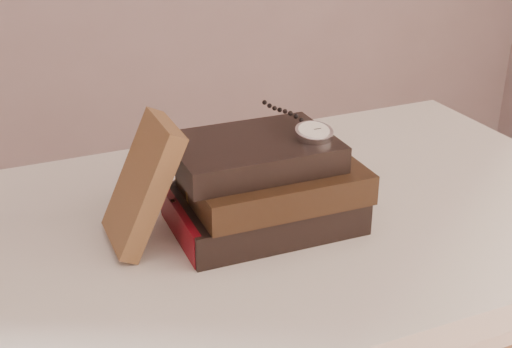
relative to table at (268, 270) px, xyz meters
name	(u,v)px	position (x,y,z in m)	size (l,w,h in m)	color
table	(268,270)	(0.00, 0.00, 0.00)	(1.00, 0.60, 0.75)	beige
book_stack	(264,186)	(-0.02, -0.02, 0.15)	(0.25, 0.17, 0.12)	black
journal	(142,184)	(-0.17, 0.00, 0.17)	(0.02, 0.10, 0.17)	#49301C
pocket_watch	(311,131)	(0.05, -0.03, 0.22)	(0.05, 0.15, 0.02)	silver
eyeglasses	(183,164)	(-0.10, 0.06, 0.16)	(0.10, 0.12, 0.05)	silver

